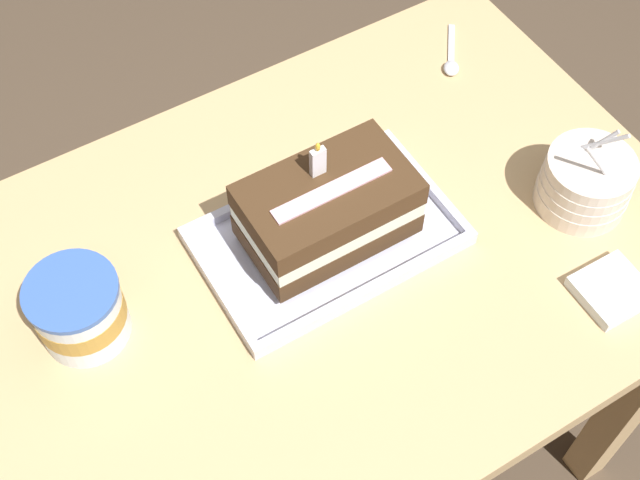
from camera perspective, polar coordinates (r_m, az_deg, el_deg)
ground_plane at (r=1.87m, az=-0.32°, el=-14.31°), size 8.00×8.00×0.00m
dining_table at (r=1.28m, az=-0.45°, el=-4.56°), size 1.07×0.72×0.77m
foil_tray at (r=1.19m, az=0.48°, el=0.15°), size 0.35×0.22×0.02m
birthday_cake at (r=1.13m, az=0.51°, el=2.07°), size 0.22×0.13×0.16m
bowl_stack at (r=1.26m, az=17.21°, el=3.69°), size 0.13×0.13×0.14m
ice_cream_tub at (r=1.12m, az=-15.70°, el=-4.48°), size 0.12×0.12×0.10m
serving_spoon_near_tray at (r=1.43m, az=8.71°, el=11.54°), size 0.09×0.11×0.01m
napkin_pile at (r=1.21m, az=18.79°, el=-3.16°), size 0.09×0.09×0.02m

